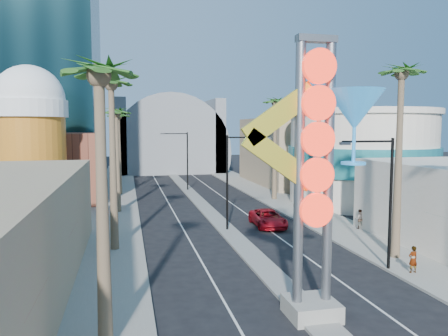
{
  "coord_description": "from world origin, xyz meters",
  "views": [
    {
      "loc": [
        -8.06,
        -14.83,
        8.59
      ],
      "look_at": [
        -0.54,
        18.8,
        5.4
      ],
      "focal_mm": 35.0,
      "sensor_mm": 36.0,
      "label": 1
    }
  ],
  "objects_px": {
    "red_pickup": "(268,218)",
    "pedestrian_b": "(359,219)",
    "neon_sign": "(332,157)",
    "pedestrian_a": "(413,259)"
  },
  "relations": [
    {
      "from": "red_pickup",
      "to": "pedestrian_b",
      "type": "distance_m",
      "value": 7.67
    },
    {
      "from": "neon_sign",
      "to": "pedestrian_a",
      "type": "height_order",
      "value": "neon_sign"
    },
    {
      "from": "red_pickup",
      "to": "neon_sign",
      "type": "bearing_deg",
      "value": -97.3
    },
    {
      "from": "neon_sign",
      "to": "pedestrian_b",
      "type": "bearing_deg",
      "value": 55.89
    },
    {
      "from": "red_pickup",
      "to": "pedestrian_b",
      "type": "relative_size",
      "value": 3.23
    },
    {
      "from": "pedestrian_a",
      "to": "pedestrian_b",
      "type": "height_order",
      "value": "pedestrian_b"
    },
    {
      "from": "red_pickup",
      "to": "pedestrian_b",
      "type": "height_order",
      "value": "pedestrian_b"
    },
    {
      "from": "neon_sign",
      "to": "pedestrian_b",
      "type": "height_order",
      "value": "neon_sign"
    },
    {
      "from": "red_pickup",
      "to": "pedestrian_a",
      "type": "xyz_separation_m",
      "value": [
        4.29,
        -13.86,
        0.21
      ]
    },
    {
      "from": "red_pickup",
      "to": "pedestrian_a",
      "type": "bearing_deg",
      "value": -70.52
    }
  ]
}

